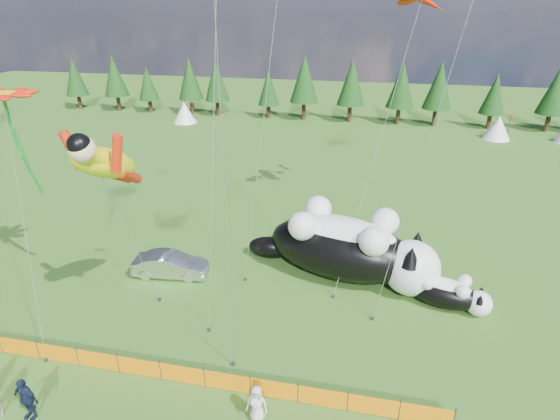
# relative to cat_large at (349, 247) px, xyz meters

# --- Properties ---
(ground) EXTENTS (160.00, 160.00, 0.00)m
(ground) POSITION_rel_cat_large_xyz_m (-6.36, -6.70, -2.02)
(ground) COLOR #103B0A
(ground) RESTS_ON ground
(safety_fence) EXTENTS (22.06, 0.06, 1.10)m
(safety_fence) POSITION_rel_cat_large_xyz_m (-6.36, -9.70, -1.51)
(safety_fence) COLOR #262626
(safety_fence) RESTS_ON ground
(tree_line) EXTENTS (90.00, 4.00, 8.00)m
(tree_line) POSITION_rel_cat_large_xyz_m (-6.36, 38.30, 1.98)
(tree_line) COLOR black
(tree_line) RESTS_ON ground
(festival_tents) EXTENTS (50.00, 3.20, 2.80)m
(festival_tents) POSITION_rel_cat_large_xyz_m (4.64, 33.30, -0.62)
(festival_tents) COLOR white
(festival_tents) RESTS_ON ground
(cat_large) EXTENTS (11.62, 6.06, 4.25)m
(cat_large) POSITION_rel_cat_large_xyz_m (0.00, 0.00, 0.00)
(cat_large) COLOR black
(cat_large) RESTS_ON ground
(cat_small) EXTENTS (5.04, 2.68, 1.85)m
(cat_small) POSITION_rel_cat_large_xyz_m (5.40, -1.81, -1.14)
(cat_small) COLOR black
(cat_small) RESTS_ON ground
(car) EXTENTS (4.54, 2.00, 1.45)m
(car) POSITION_rel_cat_large_xyz_m (-10.38, -2.06, -1.29)
(car) COLOR silver
(car) RESTS_ON ground
(spectator_c) EXTENTS (1.22, 0.74, 1.96)m
(spectator_c) POSITION_rel_cat_large_xyz_m (-11.58, -12.50, -1.04)
(spectator_c) COLOR #121C33
(spectator_c) RESTS_ON ground
(spectator_e) EXTENTS (0.87, 0.60, 1.71)m
(spectator_e) POSITION_rel_cat_large_xyz_m (-2.79, -10.82, -1.16)
(spectator_e) COLOR silver
(spectator_e) RESTS_ON ground
(superhero_kite) EXTENTS (4.40, 5.12, 10.92)m
(superhero_kite) POSITION_rel_cat_large_xyz_m (-9.96, -7.22, 6.90)
(superhero_kite) COLOR yellow
(superhero_kite) RESTS_ON ground
(flower_kite) EXTENTS (4.89, 6.54, 12.16)m
(flower_kite) POSITION_rel_cat_large_xyz_m (-15.85, -5.30, 8.92)
(flower_kite) COLOR red
(flower_kite) RESTS_ON ground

